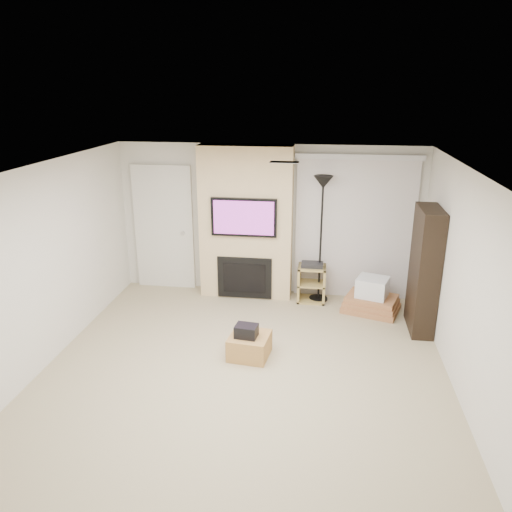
# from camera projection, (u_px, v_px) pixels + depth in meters

# --- Properties ---
(floor) EXTENTS (5.00, 5.50, 0.00)m
(floor) POSITION_uv_depth(u_px,v_px,m) (242.00, 376.00, 6.10)
(floor) COLOR tan
(floor) RESTS_ON ground
(ceiling) EXTENTS (5.00, 5.50, 0.00)m
(ceiling) POSITION_uv_depth(u_px,v_px,m) (240.00, 172.00, 5.29)
(ceiling) COLOR white
(ceiling) RESTS_ON wall_back
(wall_back) EXTENTS (5.00, 0.00, 2.50)m
(wall_back) POSITION_uv_depth(u_px,v_px,m) (269.00, 220.00, 8.27)
(wall_back) COLOR silver
(wall_back) RESTS_ON ground
(wall_front) EXTENTS (5.00, 0.00, 2.50)m
(wall_front) POSITION_uv_depth(u_px,v_px,m) (169.00, 443.00, 3.12)
(wall_front) COLOR silver
(wall_front) RESTS_ON ground
(wall_left) EXTENTS (0.00, 5.50, 2.50)m
(wall_left) POSITION_uv_depth(u_px,v_px,m) (38.00, 271.00, 6.02)
(wall_left) COLOR silver
(wall_left) RESTS_ON ground
(wall_right) EXTENTS (0.00, 5.50, 2.50)m
(wall_right) POSITION_uv_depth(u_px,v_px,m) (470.00, 293.00, 5.37)
(wall_right) COLOR silver
(wall_right) RESTS_ON ground
(hvac_vent) EXTENTS (0.35, 0.18, 0.01)m
(hvac_vent) POSITION_uv_depth(u_px,v_px,m) (284.00, 162.00, 5.99)
(hvac_vent) COLOR silver
(hvac_vent) RESTS_ON ceiling
(ottoman) EXTENTS (0.55, 0.55, 0.30)m
(ottoman) POSITION_uv_depth(u_px,v_px,m) (250.00, 346.00, 6.51)
(ottoman) COLOR #B07E43
(ottoman) RESTS_ON floor
(black_bag) EXTENTS (0.30, 0.25, 0.16)m
(black_bag) POSITION_uv_depth(u_px,v_px,m) (246.00, 331.00, 6.41)
(black_bag) COLOR black
(black_bag) RESTS_ON ottoman
(fireplace_wall) EXTENTS (1.50, 0.47, 2.50)m
(fireplace_wall) POSITION_uv_depth(u_px,v_px,m) (246.00, 224.00, 8.12)
(fireplace_wall) COLOR beige
(fireplace_wall) RESTS_ON floor
(entry_door) EXTENTS (1.02, 0.11, 2.14)m
(entry_door) POSITION_uv_depth(u_px,v_px,m) (164.00, 228.00, 8.54)
(entry_door) COLOR silver
(entry_door) RESTS_ON floor
(vertical_blinds) EXTENTS (1.98, 0.10, 2.37)m
(vertical_blinds) POSITION_uv_depth(u_px,v_px,m) (355.00, 223.00, 8.03)
(vertical_blinds) COLOR silver
(vertical_blinds) RESTS_ON floor
(floor_lamp) EXTENTS (0.31, 0.31, 2.06)m
(floor_lamp) POSITION_uv_depth(u_px,v_px,m) (322.00, 204.00, 7.76)
(floor_lamp) COLOR black
(floor_lamp) RESTS_ON floor
(av_stand) EXTENTS (0.45, 0.38, 0.66)m
(av_stand) POSITION_uv_depth(u_px,v_px,m) (312.00, 281.00, 8.14)
(av_stand) COLOR tan
(av_stand) RESTS_ON floor
(box_stack) EXTENTS (0.98, 0.85, 0.55)m
(box_stack) POSITION_uv_depth(u_px,v_px,m) (371.00, 298.00, 7.81)
(box_stack) COLOR #AB6E43
(box_stack) RESTS_ON floor
(bookshelf) EXTENTS (0.30, 0.80, 1.80)m
(bookshelf) POSITION_uv_depth(u_px,v_px,m) (424.00, 270.00, 7.03)
(bookshelf) COLOR black
(bookshelf) RESTS_ON floor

